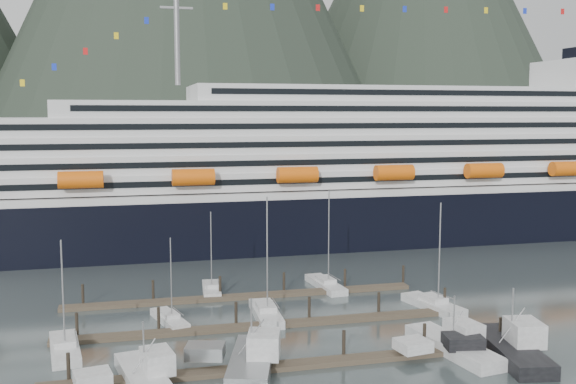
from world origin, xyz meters
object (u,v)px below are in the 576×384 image
sailboat_a (65,349)px  sailboat_h (433,305)px  sailboat_b (170,320)px  sailboat_g (326,285)px  cruise_ship (379,178)px  sailboat_f (212,290)px  trawler_a (143,377)px  trawler_b (250,360)px  sailboat_c (266,314)px  trawler_d (510,348)px  trawler_c (452,345)px

sailboat_a → sailboat_h: bearing=-89.9°
sailboat_b → sailboat_h: bearing=-108.7°
sailboat_b → sailboat_g: size_ratio=0.73×
cruise_ship → sailboat_f: (-38.83, -34.95, -11.64)m
trawler_a → trawler_b: size_ratio=0.99×
sailboat_c → trawler_d: 29.07m
sailboat_c → trawler_b: sailboat_c is taller
sailboat_a → trawler_d: (44.84, -12.30, 0.56)m
trawler_b → sailboat_b: bearing=37.7°
cruise_ship → sailboat_g: bearing=-121.7°
sailboat_f → trawler_b: bearing=-174.9°
trawler_b → trawler_d: (26.73, -3.21, 0.01)m
sailboat_g → sailboat_h: (10.37, -13.39, 0.02)m
sailboat_a → trawler_c: bearing=-110.7°
sailboat_a → sailboat_h: size_ratio=0.88×
cruise_ship → sailboat_g: (-22.45, -36.36, -11.61)m
cruise_ship → sailboat_b: cruise_ship is taller
sailboat_c → trawler_b: size_ratio=1.23×
sailboat_b → sailboat_c: bearing=-108.1°
sailboat_b → trawler_c: (28.14, -17.57, 0.49)m
sailboat_h → trawler_c: 16.17m
cruise_ship → trawler_d: cruise_ship is taller
sailboat_b → trawler_d: (33.37, -20.10, 0.61)m
trawler_b → sailboat_h: bearing=-45.3°
sailboat_a → trawler_d: size_ratio=0.92×
cruise_ship → sailboat_a: bearing=-135.9°
sailboat_c → sailboat_f: size_ratio=1.31×
sailboat_a → trawler_c: (39.61, -9.76, 0.44)m
trawler_c → trawler_a: bearing=82.6°
sailboat_c → sailboat_h: (21.74, -1.61, -0.00)m
sailboat_a → trawler_b: bearing=-123.5°
sailboat_f → trawler_b: size_ratio=0.94×
sailboat_g → trawler_d: (10.27, -31.18, 0.56)m
sailboat_g → trawler_c: (5.04, -28.65, 0.44)m
trawler_b → trawler_c: 21.51m
sailboat_f → trawler_b: 29.39m
cruise_ship → sailboat_c: bearing=-125.1°
sailboat_h → trawler_d: (-0.10, -17.79, 0.55)m
sailboat_f → trawler_a: (-10.50, -30.98, 0.47)m
sailboat_c → trawler_c: 23.54m
cruise_ship → sailboat_h: 52.50m
sailboat_c → trawler_a: sailboat_c is taller
sailboat_a → sailboat_g: bearing=-68.2°
sailboat_b → trawler_b: (6.65, -16.89, 0.59)m
sailboat_h → trawler_b: 30.54m
sailboat_a → trawler_a: (7.70, -10.68, 0.44)m
sailboat_g → trawler_a: bearing=132.7°
trawler_b → trawler_d: size_ratio=0.91×
sailboat_g → trawler_a: size_ratio=1.18×
trawler_c → sailboat_g: bearing=0.9°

